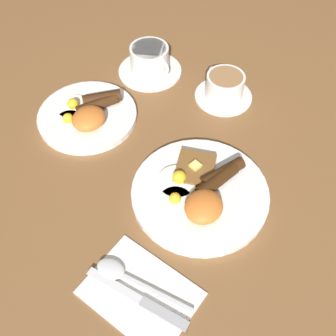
% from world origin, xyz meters
% --- Properties ---
extents(ground_plane, '(3.00, 3.00, 0.00)m').
position_xyz_m(ground_plane, '(0.00, 0.00, 0.00)').
color(ground_plane, brown).
extents(breakfast_plate_near, '(0.28, 0.28, 0.05)m').
position_xyz_m(breakfast_plate_near, '(-0.00, -0.00, 0.01)').
color(breakfast_plate_near, white).
rests_on(breakfast_plate_near, ground_plane).
extents(breakfast_plate_far, '(0.23, 0.23, 0.05)m').
position_xyz_m(breakfast_plate_far, '(0.05, 0.33, 0.02)').
color(breakfast_plate_far, white).
rests_on(breakfast_plate_far, ground_plane).
extents(teacup_near, '(0.14, 0.14, 0.06)m').
position_xyz_m(teacup_near, '(0.29, 0.09, 0.03)').
color(teacup_near, white).
rests_on(teacup_near, ground_plane).
extents(teacup_far, '(0.17, 0.17, 0.07)m').
position_xyz_m(teacup_far, '(0.28, 0.30, 0.03)').
color(teacup_far, white).
rests_on(teacup_far, ground_plane).
extents(napkin, '(0.15, 0.20, 0.01)m').
position_xyz_m(napkin, '(-0.23, -0.01, 0.00)').
color(napkin, white).
rests_on(napkin, ground_plane).
extents(knife, '(0.02, 0.20, 0.01)m').
position_xyz_m(knife, '(-0.24, -0.02, 0.01)').
color(knife, silver).
rests_on(knife, napkin).
extents(spoon, '(0.04, 0.19, 0.01)m').
position_xyz_m(spoon, '(-0.22, 0.04, 0.01)').
color(spoon, silver).
rests_on(spoon, napkin).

